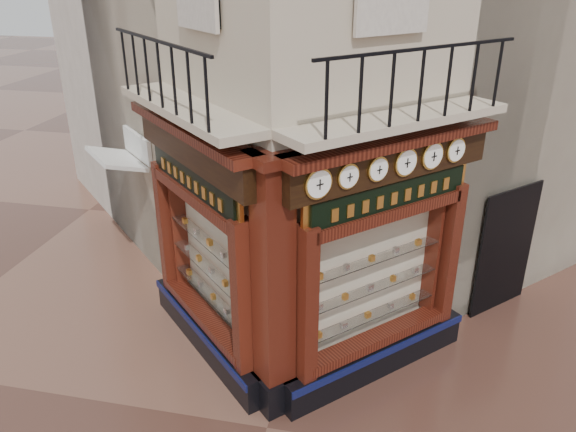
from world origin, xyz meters
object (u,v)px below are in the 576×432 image
(clock_d, at_px, (406,162))
(clock_c, at_px, (378,169))
(clock_f, at_px, (456,150))
(clock_b, at_px, (348,176))
(signboard_right, at_px, (391,197))
(signboard_left, at_px, (193,181))
(clock_e, at_px, (432,156))
(corner_pilaster, at_px, (274,294))
(clock_a, at_px, (318,184))
(awning, at_px, (131,271))

(clock_d, bearing_deg, clock_c, -180.00)
(clock_d, bearing_deg, clock_f, 0.00)
(clock_b, xyz_separation_m, signboard_right, (0.55, 0.70, -0.52))
(clock_b, xyz_separation_m, signboard_left, (-2.38, 0.70, -0.52))
(clock_b, relative_size, clock_e, 0.84)
(corner_pilaster, height_order, clock_a, corner_pilaster)
(clock_d, bearing_deg, signboard_left, 135.03)
(corner_pilaster, bearing_deg, awning, 95.64)
(clock_a, bearing_deg, clock_c, 0.00)
(awning, bearing_deg, clock_d, -156.72)
(clock_c, height_order, signboard_right, clock_c)
(clock_f, distance_m, awning, 7.38)
(corner_pilaster, distance_m, signboard_left, 2.12)
(corner_pilaster, xyz_separation_m, signboard_right, (1.46, 1.01, 1.15))
(clock_f, height_order, signboard_right, clock_f)
(clock_c, relative_size, signboard_left, 0.16)
(clock_b, height_order, signboard_right, clock_b)
(clock_c, height_order, clock_f, clock_f)
(clock_e, distance_m, signboard_right, 0.82)
(clock_e, bearing_deg, signboard_left, 140.98)
(clock_d, relative_size, signboard_right, 0.19)
(clock_f, bearing_deg, clock_a, -180.00)
(clock_b, bearing_deg, clock_c, 0.00)
(awning, height_order, signboard_right, signboard_right)
(clock_d, bearing_deg, clock_b, -180.00)
(awning, bearing_deg, clock_e, -152.40)
(clock_d, bearing_deg, clock_e, -0.00)
(corner_pilaster, height_order, signboard_right, corner_pilaster)
(clock_b, distance_m, signboard_right, 1.03)
(clock_b, height_order, clock_d, clock_d)
(clock_b, height_order, clock_f, clock_f)
(awning, xyz_separation_m, signboard_left, (2.47, -2.21, 3.10))
(clock_a, relative_size, signboard_right, 0.19)
(corner_pilaster, height_order, clock_e, corner_pilaster)
(clock_b, height_order, awning, clock_b)
(clock_c, distance_m, signboard_right, 0.66)
(signboard_left, bearing_deg, clock_d, -134.97)
(clock_c, relative_size, clock_d, 0.86)
(clock_d, height_order, signboard_right, clock_d)
(clock_c, bearing_deg, awning, 108.76)
(signboard_left, bearing_deg, clock_f, -124.55)
(clock_b, relative_size, signboard_right, 0.16)
(clock_b, relative_size, clock_d, 0.85)
(clock_b, bearing_deg, clock_e, 0.00)
(clock_c, distance_m, clock_f, 1.48)
(clock_f, height_order, signboard_left, clock_f)
(clock_c, distance_m, awning, 6.84)
(clock_f, distance_m, signboard_right, 1.22)
(clock_a, relative_size, awning, 0.29)
(clock_d, height_order, clock_f, clock_d)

